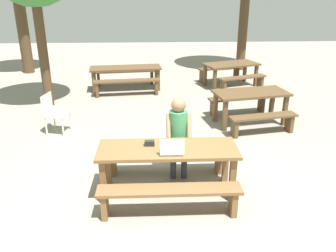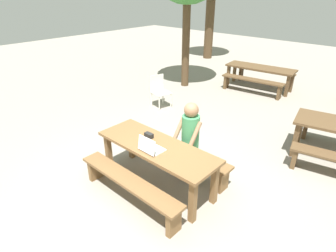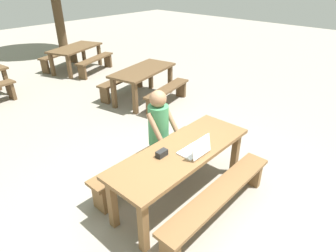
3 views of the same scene
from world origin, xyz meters
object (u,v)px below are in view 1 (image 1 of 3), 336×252
(picnic_table_rear, at_px, (251,97))
(picnic_table_mid, at_px, (126,70))
(person_seated, at_px, (178,131))
(picnic_table_distant, at_px, (231,67))
(picnic_table_front, at_px, (168,155))
(plastic_chair, at_px, (54,112))
(laptop, at_px, (172,149))
(small_pouch, at_px, (150,143))

(picnic_table_rear, bearing_deg, picnic_table_mid, 125.44)
(person_seated, distance_m, picnic_table_distant, 5.86)
(picnic_table_front, xyz_separation_m, plastic_chair, (-2.36, 2.50, -0.19))
(laptop, xyz_separation_m, small_pouch, (-0.32, 0.28, -0.02))
(picnic_table_rear, relative_size, picnic_table_distant, 0.96)
(laptop, distance_m, small_pouch, 0.42)
(picnic_table_distant, bearing_deg, picnic_table_mid, 166.41)
(picnic_table_front, xyz_separation_m, laptop, (0.05, -0.18, 0.17))
(small_pouch, relative_size, plastic_chair, 0.18)
(laptop, bearing_deg, picnic_table_rear, -122.32)
(picnic_table_front, relative_size, plastic_chair, 2.45)
(small_pouch, xyz_separation_m, person_seated, (0.47, 0.48, -0.01))
(person_seated, xyz_separation_m, picnic_table_rear, (1.81, 2.27, -0.15))
(person_seated, relative_size, plastic_chair, 1.58)
(small_pouch, relative_size, picnic_table_mid, 0.07)
(small_pouch, height_order, person_seated, person_seated)
(small_pouch, xyz_separation_m, picnic_table_distant, (2.50, 5.96, -0.19))
(small_pouch, height_order, picnic_table_mid, small_pouch)
(person_seated, relative_size, picnic_table_distant, 0.73)
(picnic_table_front, bearing_deg, picnic_table_rear, 54.75)
(laptop, relative_size, picnic_table_rear, 0.19)
(picnic_table_mid, bearing_deg, small_pouch, -88.67)
(picnic_table_distant, bearing_deg, small_pouch, -132.01)
(laptop, height_order, picnic_table_rear, laptop)
(small_pouch, bearing_deg, person_seated, 45.40)
(picnic_table_distant, bearing_deg, person_seated, -129.57)
(picnic_table_front, bearing_deg, small_pouch, 160.65)
(small_pouch, distance_m, picnic_table_rear, 3.57)
(plastic_chair, xyz_separation_m, picnic_table_rear, (4.37, 0.34, 0.18))
(person_seated, relative_size, picnic_table_mid, 0.62)
(picnic_table_front, relative_size, picnic_table_mid, 0.96)
(picnic_table_mid, bearing_deg, plastic_chair, -118.72)
(person_seated, xyz_separation_m, plastic_chair, (-2.56, 1.93, -0.33))
(picnic_table_front, bearing_deg, plastic_chair, 133.27)
(picnic_table_mid, bearing_deg, laptop, -85.98)
(small_pouch, bearing_deg, picnic_table_distant, 67.26)
(plastic_chair, bearing_deg, person_seated, -114.91)
(small_pouch, relative_size, picnic_table_rear, 0.08)
(picnic_table_distant, bearing_deg, picnic_table_rear, -113.25)
(picnic_table_front, relative_size, small_pouch, 13.93)
(small_pouch, xyz_separation_m, picnic_table_mid, (-0.76, 5.64, -0.20))
(laptop, height_order, picnic_table_distant, laptop)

